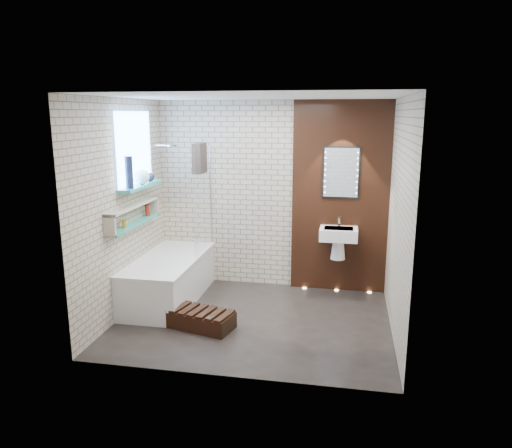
% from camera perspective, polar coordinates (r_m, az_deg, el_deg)
% --- Properties ---
extents(ground, '(3.20, 3.20, 0.00)m').
position_cam_1_polar(ground, '(5.95, -0.27, -11.19)').
color(ground, black).
rests_on(ground, ground).
extents(room_shell, '(3.24, 3.20, 2.60)m').
position_cam_1_polar(room_shell, '(5.55, -0.29, 1.17)').
color(room_shell, '#C0B598').
rests_on(room_shell, ground).
extents(walnut_panel, '(1.30, 0.06, 2.60)m').
position_cam_1_polar(walnut_panel, '(6.70, 9.83, 3.01)').
color(walnut_panel, black).
rests_on(walnut_panel, ground).
extents(clerestory_window, '(0.18, 1.00, 0.94)m').
position_cam_1_polar(clerestory_window, '(6.27, -14.01, 7.70)').
color(clerestory_window, '#7FADE0').
rests_on(clerestory_window, room_shell).
extents(display_niche, '(0.14, 1.30, 0.26)m').
position_cam_1_polar(display_niche, '(6.17, -14.10, 1.04)').
color(display_niche, teal).
rests_on(display_niche, room_shell).
extents(bathtub, '(0.79, 1.74, 0.70)m').
position_cam_1_polar(bathtub, '(6.56, -10.14, -6.31)').
color(bathtub, white).
rests_on(bathtub, ground).
extents(bath_screen, '(0.01, 0.78, 1.40)m').
position_cam_1_polar(bath_screen, '(6.61, -6.24, 2.81)').
color(bath_screen, white).
rests_on(bath_screen, bathtub).
extents(towel, '(0.11, 0.30, 0.39)m').
position_cam_1_polar(towel, '(6.43, -6.63, 7.66)').
color(towel, black).
rests_on(towel, bath_screen).
extents(shower_head, '(0.18, 0.18, 0.02)m').
position_cam_1_polar(shower_head, '(6.71, -9.80, 9.05)').
color(shower_head, silver).
rests_on(shower_head, room_shell).
extents(washbasin, '(0.50, 0.36, 0.58)m').
position_cam_1_polar(washbasin, '(6.61, 9.63, -1.64)').
color(washbasin, white).
rests_on(washbasin, walnut_panel).
extents(led_mirror, '(0.50, 0.02, 0.70)m').
position_cam_1_polar(led_mirror, '(6.61, 9.94, 5.94)').
color(led_mirror, black).
rests_on(led_mirror, walnut_panel).
extents(walnut_step, '(0.89, 0.56, 0.18)m').
position_cam_1_polar(walnut_step, '(5.78, -6.81, -11.02)').
color(walnut_step, black).
rests_on(walnut_step, ground).
extents(niche_bottles, '(0.06, 0.75, 0.15)m').
position_cam_1_polar(niche_bottles, '(6.36, -13.32, 1.14)').
color(niche_bottles, '#A87419').
rests_on(niche_bottles, display_niche).
extents(sill_vases, '(0.19, 0.71, 0.38)m').
position_cam_1_polar(sill_vases, '(6.23, -13.46, 5.53)').
color(sill_vases, '#16203C').
rests_on(sill_vases, clerestory_window).
extents(floor_uplights, '(0.96, 0.06, 0.01)m').
position_cam_1_polar(floor_uplights, '(6.96, 9.41, -7.65)').
color(floor_uplights, '#FFD899').
rests_on(floor_uplights, ground).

